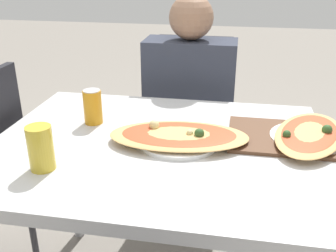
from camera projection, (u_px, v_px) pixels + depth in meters
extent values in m
cube|color=silver|center=(158.00, 148.00, 1.29)|extent=(1.09, 0.87, 0.04)
cylinder|color=#99999E|center=(73.00, 174.00, 1.86)|extent=(0.05, 0.05, 0.70)
cylinder|color=#99999E|center=(287.00, 195.00, 1.70)|extent=(0.05, 0.05, 0.70)
cube|color=black|center=(189.00, 138.00, 2.03)|extent=(0.40, 0.40, 0.04)
cube|color=black|center=(195.00, 80.00, 2.09)|extent=(0.38, 0.03, 0.47)
cylinder|color=#38383D|center=(218.00, 197.00, 1.94)|extent=(0.03, 0.03, 0.42)
cylinder|color=#38383D|center=(151.00, 190.00, 2.00)|extent=(0.03, 0.03, 0.42)
cylinder|color=#38383D|center=(222.00, 164.00, 2.25)|extent=(0.03, 0.03, 0.42)
cylinder|color=#38383D|center=(163.00, 159.00, 2.30)|extent=(0.03, 0.03, 0.42)
cylinder|color=#38383D|center=(31.00, 218.00, 1.78)|extent=(0.03, 0.03, 0.42)
cylinder|color=#2D2D38|center=(204.00, 186.00, 2.00)|extent=(0.10, 0.10, 0.46)
cylinder|color=#2D2D38|center=(167.00, 182.00, 2.03)|extent=(0.10, 0.10, 0.46)
cube|color=#333847|center=(190.00, 91.00, 1.90)|extent=(0.43, 0.20, 0.49)
sphere|color=#997056|center=(191.00, 17.00, 1.76)|extent=(0.20, 0.20, 0.20)
cylinder|color=white|center=(179.00, 140.00, 1.29)|extent=(0.27, 0.27, 0.01)
ellipsoid|color=#E0AD66|center=(179.00, 136.00, 1.28)|extent=(0.48, 0.29, 0.02)
ellipsoid|color=#C14C28|center=(179.00, 134.00, 1.28)|extent=(0.39, 0.24, 0.01)
sphere|color=beige|center=(154.00, 125.00, 1.32)|extent=(0.03, 0.03, 0.03)
sphere|color=#335928|center=(199.00, 133.00, 1.26)|extent=(0.03, 0.03, 0.03)
sphere|color=beige|center=(190.00, 133.00, 1.27)|extent=(0.02, 0.02, 0.02)
cylinder|color=orange|center=(93.00, 107.00, 1.42)|extent=(0.07, 0.07, 0.12)
cylinder|color=silver|center=(91.00, 91.00, 1.39)|extent=(0.06, 0.06, 0.00)
cylinder|color=gold|center=(41.00, 148.00, 1.10)|extent=(0.07, 0.07, 0.13)
cube|color=brown|center=(285.00, 137.00, 1.31)|extent=(0.37, 0.28, 0.01)
cylinder|color=white|center=(309.00, 138.00, 1.30)|extent=(0.25, 0.25, 0.01)
ellipsoid|color=#E0AD66|center=(309.00, 134.00, 1.29)|extent=(0.32, 0.44, 0.02)
ellipsoid|color=#C14C28|center=(310.00, 132.00, 1.29)|extent=(0.26, 0.36, 0.01)
sphere|color=#335928|center=(327.00, 130.00, 1.28)|extent=(0.03, 0.03, 0.03)
sphere|color=#335928|center=(287.00, 134.00, 1.26)|extent=(0.03, 0.03, 0.03)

